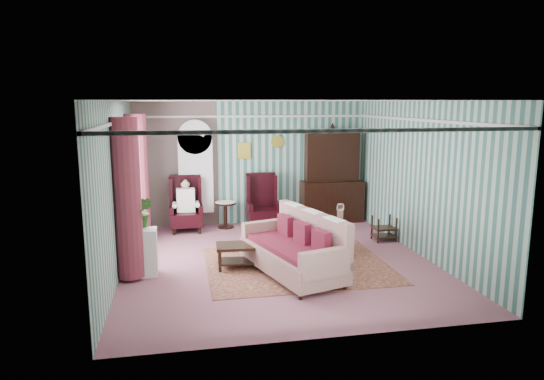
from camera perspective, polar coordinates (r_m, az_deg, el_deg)
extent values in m
plane|color=#8A505B|center=(8.99, 0.65, -8.36)|extent=(6.00, 6.00, 0.00)
cube|color=#3A6960|center=(11.56, -2.31, 3.20)|extent=(5.50, 0.02, 2.90)
cube|color=#3A6960|center=(5.79, 6.63, -4.03)|extent=(5.50, 0.02, 2.90)
cube|color=#3A6960|center=(8.53, -17.75, 0.18)|extent=(0.02, 6.00, 2.90)
cube|color=#3A6960|center=(9.57, 17.03, 1.27)|extent=(0.02, 6.00, 2.90)
cube|color=white|center=(8.52, 0.69, 10.45)|extent=(5.50, 6.00, 0.02)
cube|color=#974D5A|center=(11.43, -11.28, 2.92)|extent=(1.90, 0.01, 2.90)
cube|color=silver|center=(8.53, 0.68, 8.10)|extent=(5.50, 6.00, 0.05)
cube|color=white|center=(9.10, -17.16, 1.45)|extent=(0.04, 1.50, 1.90)
cylinder|color=maroon|center=(8.09, -16.67, -1.02)|extent=(0.44, 0.44, 2.60)
cylinder|color=maroon|center=(10.15, -15.52, 1.26)|extent=(0.44, 0.44, 2.60)
cube|color=#B3972F|center=(11.47, -3.29, 4.64)|extent=(0.30, 0.03, 0.38)
cube|color=silver|center=(11.33, -8.95, 1.25)|extent=(0.80, 0.28, 2.24)
cube|color=black|center=(11.76, 7.10, 1.92)|extent=(1.50, 0.56, 2.36)
cube|color=black|center=(11.03, -10.10, -1.65)|extent=(0.76, 0.80, 1.25)
cube|color=black|center=(11.18, -1.10, -1.32)|extent=(0.76, 0.80, 1.25)
cylinder|color=black|center=(11.29, -5.48, -2.95)|extent=(0.50, 0.50, 0.60)
cube|color=black|center=(10.47, 13.04, -4.39)|extent=(0.45, 0.38, 0.54)
cube|color=silver|center=(8.45, -15.22, -7.13)|extent=(0.55, 0.35, 0.80)
cube|color=#541F1C|center=(8.77, 2.99, -8.81)|extent=(3.20, 2.60, 0.01)
cube|color=beige|center=(8.17, 2.38, -6.99)|extent=(1.63, 2.37, 0.90)
cube|color=beige|center=(9.44, 6.30, -4.15)|extent=(1.00, 0.96, 1.06)
cube|color=black|center=(8.62, -3.60, -7.75)|extent=(0.91, 0.56, 0.42)
imported|color=#1D551A|center=(8.17, -15.75, -3.41)|extent=(0.39, 0.35, 0.39)
imported|color=#194816|center=(8.41, -14.87, -2.54)|extent=(0.34, 0.30, 0.51)
imported|color=#23551A|center=(8.34, -16.03, -3.00)|extent=(0.28, 0.28, 0.44)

